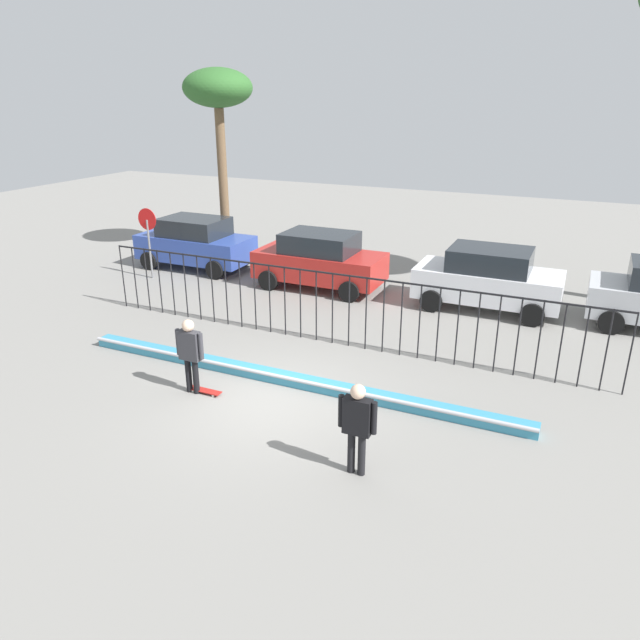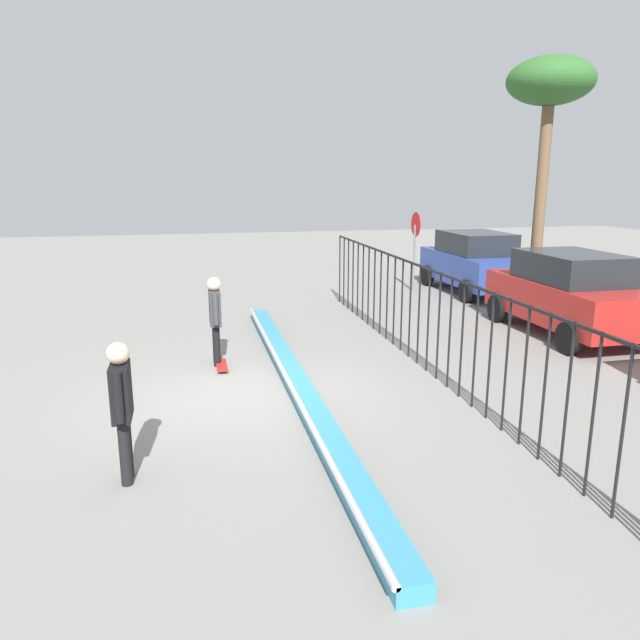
% 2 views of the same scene
% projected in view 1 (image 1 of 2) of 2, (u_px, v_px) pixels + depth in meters
% --- Properties ---
extents(ground_plane, '(60.00, 60.00, 0.00)m').
position_uv_depth(ground_plane, '(269.00, 401.00, 12.95)').
color(ground_plane, gray).
extents(bowl_coping_ledge, '(11.00, 0.40, 0.27)m').
position_uv_depth(bowl_coping_ledge, '(288.00, 379.00, 13.67)').
color(bowl_coping_ledge, teal).
rests_on(bowl_coping_ledge, ground).
extents(perimeter_fence, '(14.04, 0.04, 1.94)m').
position_uv_depth(perimeter_fence, '(333.00, 301.00, 15.48)').
color(perimeter_fence, black).
rests_on(perimeter_fence, ground).
extents(skateboarder, '(0.70, 0.26, 1.73)m').
position_uv_depth(skateboarder, '(190.00, 350.00, 12.94)').
color(skateboarder, black).
rests_on(skateboarder, ground).
extents(skateboard, '(0.80, 0.20, 0.07)m').
position_uv_depth(skateboard, '(205.00, 391.00, 13.25)').
color(skateboard, '#A51E19').
rests_on(skateboard, ground).
extents(camera_operator, '(0.70, 0.26, 1.73)m').
position_uv_depth(camera_operator, '(357.00, 421.00, 10.13)').
color(camera_operator, black).
rests_on(camera_operator, ground).
extents(parked_car_blue, '(4.30, 2.12, 1.90)m').
position_uv_depth(parked_car_blue, '(195.00, 243.00, 22.32)').
color(parked_car_blue, '#2D479E').
rests_on(parked_car_blue, ground).
extents(parked_car_red, '(4.30, 2.12, 1.90)m').
position_uv_depth(parked_car_red, '(320.00, 260.00, 20.03)').
color(parked_car_red, '#B2231E').
rests_on(parked_car_red, ground).
extents(parked_car_white, '(4.30, 2.12, 1.90)m').
position_uv_depth(parked_car_white, '(488.00, 278.00, 18.07)').
color(parked_car_white, silver).
rests_on(parked_car_white, ground).
extents(stop_sign, '(0.76, 0.07, 2.50)m').
position_uv_depth(stop_sign, '(148.00, 234.00, 20.86)').
color(stop_sign, slate).
rests_on(stop_sign, ground).
extents(palm_tree_short, '(2.61, 2.61, 7.11)m').
position_uv_depth(palm_tree_short, '(218.00, 95.00, 22.31)').
color(palm_tree_short, brown).
rests_on(palm_tree_short, ground).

